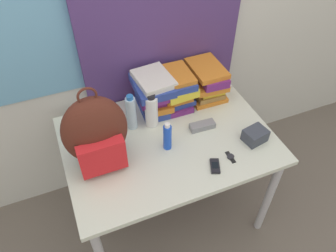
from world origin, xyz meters
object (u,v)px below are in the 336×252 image
(sunglasses_case, at_px, (202,126))
(cell_phone, at_px, (215,166))
(wristwatch, at_px, (231,157))
(sunscreen_bottle, at_px, (167,137))
(camera_pouch, at_px, (255,135))
(book_stack_left, at_px, (153,92))
(book_stack_right, at_px, (207,81))
(water_bottle, at_px, (131,113))
(backpack, at_px, (96,133))
(sports_bottle, at_px, (151,111))
(book_stack_center, at_px, (175,88))

(sunglasses_case, bearing_deg, cell_phone, -103.20)
(cell_phone, xyz_separation_m, wristwatch, (0.11, 0.03, -0.00))
(sunscreen_bottle, bearing_deg, camera_pouch, -15.79)
(book_stack_left, bearing_deg, book_stack_right, -0.08)
(sunglasses_case, relative_size, camera_pouch, 1.09)
(book_stack_left, distance_m, water_bottle, 0.20)
(backpack, xyz_separation_m, sports_bottle, (0.35, 0.15, -0.10))
(camera_pouch, distance_m, wristwatch, 0.20)
(book_stack_left, height_order, sunglasses_case, book_stack_left)
(book_stack_center, relative_size, camera_pouch, 2.03)
(book_stack_center, height_order, wristwatch, book_stack_center)
(water_bottle, height_order, cell_phone, water_bottle)
(book_stack_right, distance_m, wristwatch, 0.55)
(sports_bottle, distance_m, sunglasses_case, 0.31)
(sunscreen_bottle, bearing_deg, cell_phone, -51.27)
(book_stack_left, bearing_deg, camera_pouch, -46.89)
(sunscreen_bottle, distance_m, camera_pouch, 0.50)
(camera_pouch, bearing_deg, sunscreen_bottle, 164.21)
(backpack, height_order, book_stack_left, backpack)
(book_stack_left, xyz_separation_m, sunscreen_bottle, (-0.04, -0.33, -0.05))
(camera_pouch, bearing_deg, book_stack_center, 122.37)
(book_stack_center, relative_size, sports_bottle, 1.26)
(sunglasses_case, xyz_separation_m, camera_pouch, (0.23, -0.20, 0.02))
(book_stack_right, distance_m, sunscreen_bottle, 0.53)
(book_stack_left, distance_m, book_stack_center, 0.14)
(sunglasses_case, bearing_deg, sports_bottle, 151.28)
(sunscreen_bottle, bearing_deg, book_stack_left, 83.08)
(sunglasses_case, bearing_deg, water_bottle, 156.23)
(book_stack_left, height_order, camera_pouch, book_stack_left)
(wristwatch, bearing_deg, sunscreen_bottle, 145.62)
(water_bottle, distance_m, sports_bottle, 0.12)
(cell_phone, height_order, wristwatch, cell_phone)
(book_stack_center, height_order, book_stack_right, book_stack_center)
(backpack, distance_m, book_stack_right, 0.82)
(book_stack_center, distance_m, sunscreen_bottle, 0.38)
(book_stack_center, distance_m, camera_pouch, 0.56)
(sports_bottle, bearing_deg, cell_phone, -65.64)
(book_stack_left, xyz_separation_m, camera_pouch, (0.44, -0.47, -0.10))
(sunglasses_case, bearing_deg, book_stack_left, 127.50)
(book_stack_center, distance_m, sports_bottle, 0.23)
(backpack, distance_m, sports_bottle, 0.39)
(book_stack_left, height_order, book_stack_center, book_stack_left)
(water_bottle, distance_m, camera_pouch, 0.71)
(cell_phone, distance_m, wristwatch, 0.11)
(book_stack_left, relative_size, wristwatch, 3.41)
(book_stack_left, relative_size, cell_phone, 2.73)
(water_bottle, xyz_separation_m, sunscreen_bottle, (0.13, -0.23, -0.03))
(sunglasses_case, height_order, camera_pouch, camera_pouch)
(cell_phone, relative_size, wristwatch, 1.25)
(book_stack_left, bearing_deg, wristwatch, -64.88)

